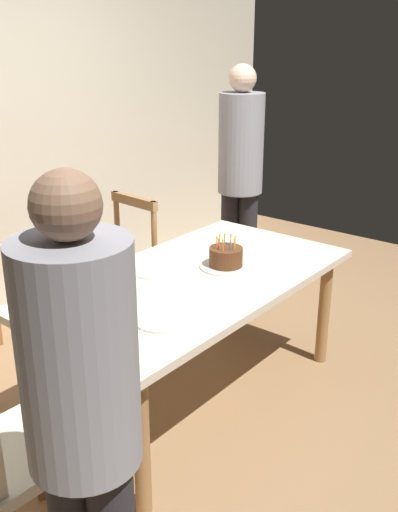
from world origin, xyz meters
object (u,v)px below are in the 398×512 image
Objects in this scene: birthday_cake at (226,259)px; chair_spindle_back at (117,276)px; person_guest at (240,171)px; plate_near_celebrant at (160,321)px; dining_table at (193,291)px; person_celebrant at (83,417)px; plate_far_side at (151,271)px.

birthday_cake is 0.29× the size of chair_spindle_back.
plate_near_celebrant is at bearing -155.49° from person_guest.
chair_spindle_back is at bearing 90.90° from birthday_cake.
chair_spindle_back is (0.20, 0.79, -0.19)m from dining_table.
person_celebrant reaches higher than dining_table.
birthday_cake is 1.27× the size of plate_near_celebrant.
chair_spindle_back is at bearing 44.34° from person_celebrant.
birthday_cake reaches higher than plate_near_celebrant.
dining_table is at bearing 27.50° from person_celebrant.
plate_far_side is 0.70m from chair_spindle_back.
dining_table is 0.25m from plate_far_side.
chair_spindle_back is 0.55× the size of person_guest.
dining_table is 0.54m from plate_near_celebrant.
birthday_cake is at bearing -15.17° from dining_table.
dining_table is 1.41m from person_guest.
chair_spindle_back is 0.59× the size of person_celebrant.
person_celebrant is (-1.31, -0.68, 0.27)m from dining_table.
person_guest is at bearing 31.52° from birthday_cake.
dining_table is 1.03× the size of person_guest.
person_celebrant is at bearing -153.75° from person_guest.
chair_spindle_back is 1.19m from person_guest.
plate_far_side is (0.40, 0.43, 0.00)m from plate_near_celebrant.
plate_far_side is at bearing -164.73° from person_guest.
birthday_cake is 1.65m from person_celebrant.
birthday_cake is 1.23m from person_guest.
plate_near_celebrant is 1.92m from person_guest.
birthday_cake is (0.21, -0.06, 0.13)m from dining_table.
plate_near_celebrant is at bearing -167.40° from birthday_cake.
person_guest reaches higher than plate_far_side.
person_celebrant is at bearing -157.63° from birthday_cake.
chair_spindle_back reaches higher than plate_near_celebrant.
plate_near_celebrant is 1.00× the size of plate_far_side.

